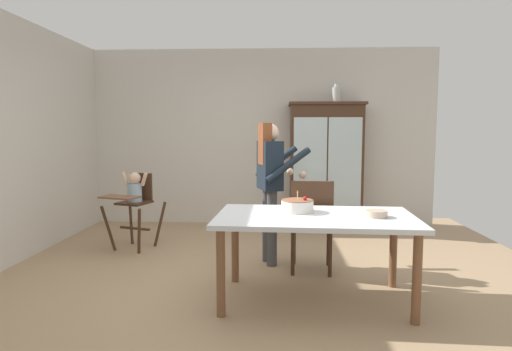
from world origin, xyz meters
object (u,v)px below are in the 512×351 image
Objects in this scene: ceramic_vase at (337,94)px; high_chair_with_toddler at (134,196)px; serving_bowl at (376,214)px; adult_person at (270,176)px; birthday_cake at (297,206)px; dining_table at (315,225)px; dining_chair_far_side at (312,220)px; china_cabinet at (326,165)px.

high_chair_with_toddler is (-2.62, -1.32, -1.33)m from ceramic_vase.
ceramic_vase is at bearing 88.89° from serving_bowl.
adult_person reaches higher than birthday_cake.
high_chair_with_toddler is 5.28× the size of serving_bowl.
dining_table is (2.07, -1.55, 0.00)m from high_chair_with_toddler.
birthday_cake is at bearing 162.77° from serving_bowl.
dining_table is at bearing 174.06° from serving_bowl.
high_chair_with_toddler is at bearing -153.18° from ceramic_vase.
adult_person is 0.67m from dining_chair_far_side.
dining_table is 9.46× the size of serving_bowl.
high_chair_with_toddler is (-2.48, -1.32, -0.29)m from china_cabinet.
dining_chair_far_side is at bearing -103.52° from ceramic_vase.
china_cabinet is at bearing 81.91° from dining_table.
dining_chair_far_side is at bearing 72.80° from birthday_cake.
adult_person reaches higher than serving_bowl.
dining_table is at bearing 91.86° from dining_chair_far_side.
adult_person is at bearing 105.88° from birthday_cake.
birthday_cake is at bearing 134.24° from dining_table.
dining_table is at bearing -98.09° from china_cabinet.
dining_chair_far_side is (0.42, -0.32, -0.41)m from adult_person.
ceramic_vase is 0.18× the size of adult_person.
serving_bowl is 0.91m from dining_chair_far_side.
birthday_cake is 0.29× the size of dining_chair_far_side.
serving_bowl is at bearing -91.11° from ceramic_vase.
china_cabinet reaches higher than adult_person.
ceramic_vase is at bearing -99.24° from dining_chair_far_side.
ceramic_vase is at bearing 1.47° from china_cabinet.
ceramic_vase is 2.66m from dining_chair_far_side.
dining_chair_far_side is (0.03, 0.70, -0.10)m from dining_table.
birthday_cake is at bearing -104.28° from ceramic_vase.
adult_person is at bearing -116.98° from ceramic_vase.
china_cabinet is 1.97× the size of high_chair_with_toddler.
ceramic_vase is 1.50× the size of serving_bowl.
adult_person reaches higher than high_chair_with_toddler.
ceramic_vase is at bearing 75.72° from birthday_cake.
serving_bowl is at bearing -5.94° from dining_table.
china_cabinet reaches higher than birthday_cake.
ceramic_vase reaches higher than serving_bowl.
china_cabinet is 1.10× the size of dining_table.
adult_person is at bearing 110.97° from dining_table.
dining_chair_far_side reaches higher than high_chair_with_toddler.
china_cabinet is 6.67× the size of birthday_cake.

